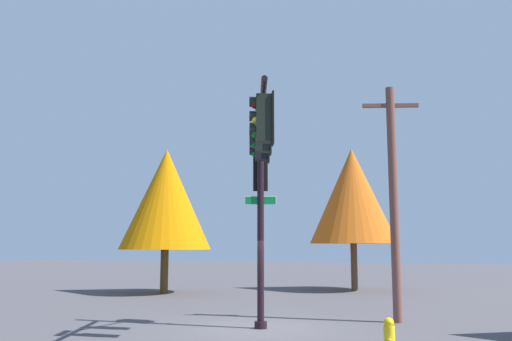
{
  "coord_description": "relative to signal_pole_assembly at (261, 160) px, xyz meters",
  "views": [
    {
      "loc": [
        15.08,
        4.89,
        2.36
      ],
      "look_at": [
        0.53,
        0.04,
        4.51
      ],
      "focal_mm": 37.67,
      "sensor_mm": 36.0,
      "label": 1
    }
  ],
  "objects": [
    {
      "name": "tree_near",
      "position": [
        -10.65,
        -8.53,
        0.04
      ],
      "size": [
        4.6,
        4.6,
        7.27
      ],
      "color": "#4F3D1F",
      "rests_on": "ground_plane"
    },
    {
      "name": "utility_pole",
      "position": [
        -3.8,
        3.22,
        -0.8
      ],
      "size": [
        0.61,
        1.76,
        7.49
      ],
      "color": "brown",
      "rests_on": "ground_plane"
    },
    {
      "name": "fire_hydrant",
      "position": [
        1.62,
        3.41,
        -4.26
      ],
      "size": [
        0.33,
        0.24,
        0.83
      ],
      "color": "yellow",
      "rests_on": "ground_plane"
    },
    {
      "name": "tree_mid",
      "position": [
        -15.29,
        0.26,
        0.36
      ],
      "size": [
        4.63,
        4.63,
        7.62
      ],
      "color": "brown",
      "rests_on": "ground_plane"
    },
    {
      "name": "ground_plane",
      "position": [
        -1.34,
        -0.44,
        -4.67
      ],
      "size": [
        120.0,
        120.0,
        0.0
      ],
      "primitive_type": "plane",
      "color": "#48454A"
    },
    {
      "name": "signal_pole_assembly",
      "position": [
        0.0,
        0.0,
        0.0
      ],
      "size": [
        4.98,
        2.0,
        6.8
      ],
      "color": "black",
      "rests_on": "ground_plane"
    }
  ]
}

